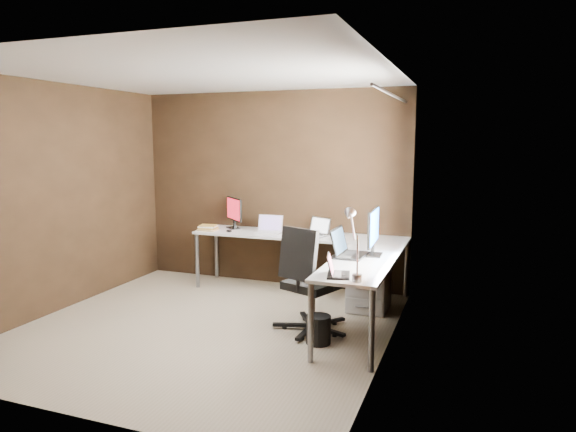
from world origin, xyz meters
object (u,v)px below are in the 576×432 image
Objects in this scene: laptop_black_big at (346,250)px; desk_lamp at (352,235)px; laptop_black_small at (336,271)px; office_chair at (310,301)px; monitor_right at (373,229)px; drawer_pedestal at (369,283)px; wastebasket at (318,330)px; laptop_white at (269,229)px; book_stack at (208,228)px; monitor_left at (234,211)px; laptop_silver at (317,231)px.

desk_lamp reaches higher than laptop_black_big.
laptop_black_small is 0.29× the size of office_chair.
laptop_black_small is at bearing 177.16° from desk_lamp.
monitor_right is at bearing 54.87° from office_chair.
wastebasket is (-0.24, -1.14, -0.17)m from drawer_pedestal.
book_stack is at bearing -174.39° from laptop_white.
laptop_silver is at bearing 38.54° from monitor_left.
laptop_black_small is 0.37m from desk_lamp.
laptop_black_big is at bearing 11.81° from monitor_left.
office_chair is at bearing 121.46° from monitor_right.
monitor_right is at bearing -33.45° from laptop_white.
monitor_left is 2.09m from office_chair.
wastebasket is (-0.22, 0.24, -0.64)m from laptop_black_small.
wastebasket is at bearing -45.19° from laptop_silver.
monitor_left is at bearing -157.29° from laptop_silver.
laptop_silver reaches higher than book_stack.
laptop_silver reaches higher than drawer_pedestal.
monitor_left is 2.24m from monitor_right.
laptop_silver is at bearing 152.56° from drawer_pedestal.
laptop_black_big is (1.76, -1.07, -0.17)m from monitor_left.
drawer_pedestal is 1.46m from laptop_white.
drawer_pedestal is at bearing 111.03° from desk_lamp.
laptop_silver is (1.16, -0.09, -0.18)m from monitor_left.
laptop_white is at bearing 24.70° from laptop_black_small.
laptop_black_big is 1.83× the size of book_stack.
office_chair is (-0.54, 0.57, -0.80)m from desk_lamp.
monitor_right is at bearing 105.89° from desk_lamp.
laptop_black_small reaches higher than wastebasket.
laptop_white is 0.55× the size of desk_lamp.
laptop_silver reaches higher than laptop_black_small.
laptop_white is at bearing 29.44° from monitor_left.
monitor_left is at bearing 135.59° from wastebasket.
book_stack is 0.89× the size of wastebasket.
monitor_left is 2.07m from laptop_black_big.
drawer_pedestal is 2.20m from book_stack.
laptop_black_small is at bearing -31.68° from office_chair.
office_chair is at bearing -32.02° from book_stack.
office_chair is 3.97× the size of wastebasket.
laptop_black_big reaches higher than wastebasket.
monitor_left is at bearing 60.44° from laptop_black_big.
monitor_right is 0.93m from laptop_black_small.
wastebasket is at bearing -102.09° from drawer_pedestal.
laptop_black_big is 1.62× the size of wastebasket.
laptop_silver is at bearing 7.00° from book_stack.
laptop_black_big is 1.41× the size of laptop_black_small.
laptop_black_small is (0.70, -1.76, -0.01)m from laptop_silver.
drawer_pedestal is at bearing 29.07° from monitor_left.
wastebasket is (0.48, -1.52, -0.64)m from laptop_silver.
wastebasket is at bearing 157.67° from desk_lamp.
monitor_right is at bearing -17.33° from book_stack.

